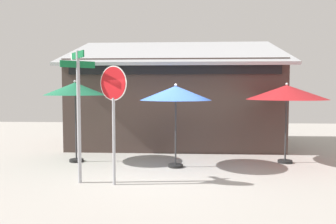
# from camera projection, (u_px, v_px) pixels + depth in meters

# --- Properties ---
(ground_plane) EXTENTS (28.00, 28.00, 0.10)m
(ground_plane) POSITION_uv_depth(u_px,v_px,m) (164.00, 176.00, 8.91)
(ground_plane) COLOR #ADA8A0
(cafe_building) EXTENTS (8.50, 4.69, 4.52)m
(cafe_building) POSITION_uv_depth(u_px,v_px,m) (175.00, 101.00, 13.74)
(cafe_building) COLOR #473833
(cafe_building) RESTS_ON ground
(street_sign_post) EXTENTS (0.70, 0.75, 3.20)m
(street_sign_post) POSITION_uv_depth(u_px,v_px,m) (79.00, 103.00, 7.99)
(street_sign_post) COLOR #A8AAB2
(street_sign_post) RESTS_ON ground
(stop_sign) EXTENTS (0.71, 0.42, 2.83)m
(stop_sign) POSITION_uv_depth(u_px,v_px,m) (113.00, 101.00, 7.82)
(stop_sign) COLOR #A8AAB2
(stop_sign) RESTS_ON ground
(patio_umbrella_forest_green_left) EXTENTS (1.93, 1.93, 2.57)m
(patio_umbrella_forest_green_left) POSITION_uv_depth(u_px,v_px,m) (75.00, 90.00, 10.35)
(patio_umbrella_forest_green_left) COLOR black
(patio_umbrella_forest_green_left) RESTS_ON ground
(patio_umbrella_royal_blue_center) EXTENTS (2.08, 2.08, 2.45)m
(patio_umbrella_royal_blue_center) POSITION_uv_depth(u_px,v_px,m) (176.00, 94.00, 9.62)
(patio_umbrella_royal_blue_center) COLOR black
(patio_umbrella_royal_blue_center) RESTS_ON ground
(patio_umbrella_crimson_right) EXTENTS (2.46, 2.46, 2.48)m
(patio_umbrella_crimson_right) POSITION_uv_depth(u_px,v_px,m) (287.00, 93.00, 10.20)
(patio_umbrella_crimson_right) COLOR black
(patio_umbrella_crimson_right) RESTS_ON ground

